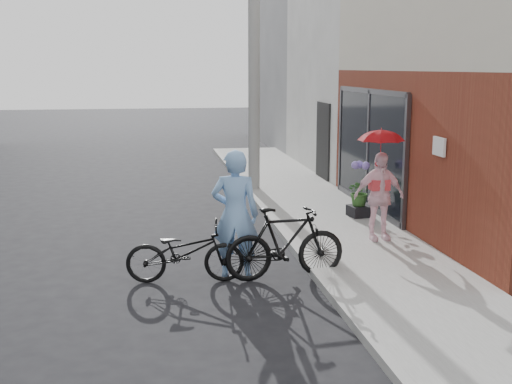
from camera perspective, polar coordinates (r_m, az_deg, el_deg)
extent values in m
plane|color=black|center=(9.98, -0.85, -6.87)|extent=(80.00, 80.00, 0.00)
cube|color=gray|center=(12.30, 7.47, -3.22)|extent=(2.20, 24.00, 0.12)
cube|color=#9E9E99|center=(12.02, 2.16, -3.47)|extent=(0.12, 24.00, 0.12)
cube|color=black|center=(13.79, 10.03, 3.75)|extent=(0.06, 3.80, 2.40)
cube|color=white|center=(10.70, 15.97, 3.91)|extent=(0.04, 0.40, 0.30)
cube|color=white|center=(20.32, 15.99, 11.84)|extent=(8.00, 6.00, 7.00)
cube|color=gray|center=(26.82, 9.48, 11.82)|extent=(8.00, 8.00, 7.00)
cylinder|color=#9E9E99|center=(15.60, -0.18, 12.62)|extent=(0.28, 0.28, 7.00)
imported|color=#80AEE3|center=(9.36, -1.86, -2.01)|extent=(0.79, 0.61, 1.91)
imported|color=black|center=(9.34, -6.33, -5.33)|extent=(1.75, 0.76, 0.89)
imported|color=black|center=(9.41, 2.61, -4.56)|extent=(1.84, 0.67, 1.08)
imported|color=white|center=(11.23, 10.87, -0.37)|extent=(0.91, 0.41, 1.53)
imported|color=red|center=(11.07, 11.08, 5.20)|extent=(0.75, 0.75, 0.66)
cube|color=black|center=(13.05, 9.19, -1.67)|extent=(0.47, 0.47, 0.22)
imported|color=#336327|center=(12.97, 9.24, 0.05)|extent=(0.53, 0.46, 0.59)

